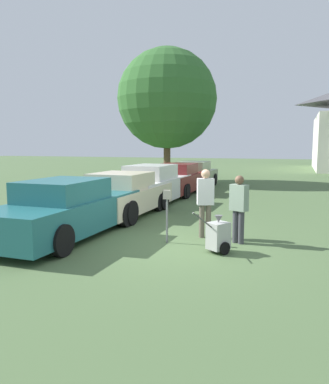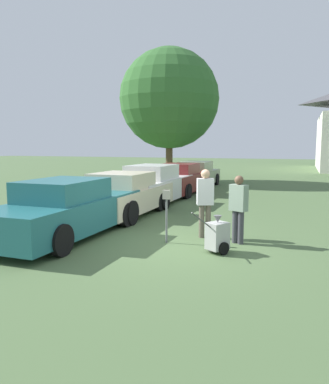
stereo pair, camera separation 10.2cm
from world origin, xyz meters
TOP-DOWN VIEW (x-y plane):
  - ground_plane at (0.00, 0.00)m, footprint 120.00×120.00m
  - parked_car_teal at (-2.84, -0.11)m, footprint 1.99×5.08m
  - parked_car_cream at (-2.84, 3.17)m, footprint 2.06×4.64m
  - parked_car_white at (-2.84, 5.91)m, footprint 1.92×5.29m
  - parked_car_maroon at (-2.84, 9.31)m, footprint 1.98×4.89m
  - parked_car_sage at (-2.84, 12.34)m, footprint 1.93×4.77m
  - parking_meter at (-0.21, 0.20)m, footprint 0.18×0.09m
  - person_worker at (0.54, 1.05)m, footprint 0.47×0.37m
  - person_supervisor at (1.44, 0.75)m, footprint 0.47×0.38m
  - equipment_cart at (1.14, -0.23)m, footprint 0.70×0.93m
  - shade_tree at (-5.28, 14.65)m, footprint 6.30×6.30m

SIDE VIEW (x-z plane):
  - ground_plane at x=0.00m, z-range 0.00..0.00m
  - equipment_cart at x=1.14m, z-range -0.11..0.89m
  - parked_car_sage at x=-2.84m, z-range -0.05..1.41m
  - parked_car_cream at x=-2.84m, z-range -0.05..1.42m
  - parked_car_maroon at x=-2.84m, z-range -0.05..1.43m
  - parked_car_teal at x=-2.84m, z-range -0.05..1.46m
  - parked_car_white at x=-2.84m, z-range -0.07..1.52m
  - parking_meter at x=-0.21m, z-range 0.26..1.56m
  - person_supervisor at x=1.44m, z-range 0.11..1.77m
  - person_worker at x=0.54m, z-range 0.13..1.90m
  - shade_tree at x=-5.28m, z-range 1.07..9.53m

